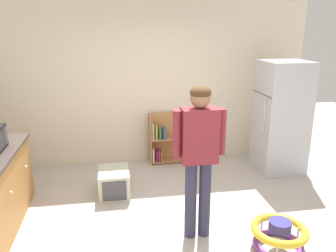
{
  "coord_description": "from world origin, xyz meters",
  "views": [
    {
      "loc": [
        -0.75,
        -3.38,
        2.31
      ],
      "look_at": [
        -0.07,
        0.68,
        1.08
      ],
      "focal_mm": 36.62,
      "sensor_mm": 36.0,
      "label": 1
    }
  ],
  "objects_px": {
    "bookshelf": "(169,140)",
    "pet_carrier": "(114,182)",
    "standing_person": "(199,149)",
    "refrigerator": "(281,118)",
    "baby_walker": "(279,235)"
  },
  "relations": [
    {
      "from": "bookshelf",
      "to": "pet_carrier",
      "type": "xyz_separation_m",
      "value": [
        -0.97,
        -1.09,
        -0.2
      ]
    },
    {
      "from": "standing_person",
      "to": "pet_carrier",
      "type": "height_order",
      "value": "standing_person"
    },
    {
      "from": "refrigerator",
      "to": "baby_walker",
      "type": "xyz_separation_m",
      "value": [
        -0.95,
        -1.95,
        -0.73
      ]
    },
    {
      "from": "refrigerator",
      "to": "bookshelf",
      "type": "bearing_deg",
      "value": 158.54
    },
    {
      "from": "refrigerator",
      "to": "pet_carrier",
      "type": "height_order",
      "value": "refrigerator"
    },
    {
      "from": "refrigerator",
      "to": "pet_carrier",
      "type": "relative_size",
      "value": 3.22
    },
    {
      "from": "bookshelf",
      "to": "pet_carrier",
      "type": "distance_m",
      "value": 1.48
    },
    {
      "from": "refrigerator",
      "to": "pet_carrier",
      "type": "bearing_deg",
      "value": -170.83
    },
    {
      "from": "standing_person",
      "to": "baby_walker",
      "type": "xyz_separation_m",
      "value": [
        0.8,
        -0.38,
        -0.88
      ]
    },
    {
      "from": "standing_person",
      "to": "baby_walker",
      "type": "height_order",
      "value": "standing_person"
    },
    {
      "from": "bookshelf",
      "to": "pet_carrier",
      "type": "relative_size",
      "value": 1.54
    },
    {
      "from": "bookshelf",
      "to": "refrigerator",
      "type": "bearing_deg",
      "value": -21.46
    },
    {
      "from": "bookshelf",
      "to": "baby_walker",
      "type": "bearing_deg",
      "value": -74.21
    },
    {
      "from": "refrigerator",
      "to": "pet_carrier",
      "type": "distance_m",
      "value": 2.79
    },
    {
      "from": "standing_person",
      "to": "baby_walker",
      "type": "relative_size",
      "value": 2.84
    }
  ]
}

